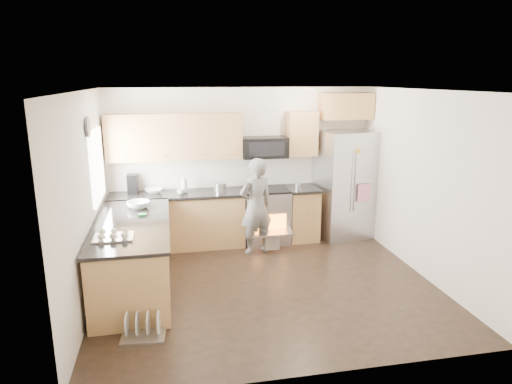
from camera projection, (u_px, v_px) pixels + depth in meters
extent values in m
plane|color=black|center=(267.00, 284.00, 6.24)|extent=(4.50, 4.50, 0.00)
cube|color=white|center=(242.00, 165.00, 7.83)|extent=(4.50, 0.04, 2.60)
cube|color=white|center=(316.00, 247.00, 4.02)|extent=(4.50, 0.04, 2.60)
cube|color=white|center=(86.00, 201.00, 5.51)|extent=(0.04, 4.00, 2.60)
cube|color=white|center=(425.00, 185.00, 6.35)|extent=(0.04, 4.00, 2.60)
cube|color=white|center=(268.00, 90.00, 5.61)|extent=(4.50, 4.00, 0.04)
cube|color=white|center=(97.00, 166.00, 6.40)|extent=(0.04, 1.00, 1.00)
cylinder|color=#FEEBCB|center=(310.00, 89.00, 6.83)|extent=(0.14, 0.14, 0.02)
cylinder|color=#474754|center=(88.00, 127.00, 5.73)|extent=(0.03, 0.26, 0.26)
cube|color=#BB7B4A|center=(178.00, 222.00, 7.55)|extent=(2.15, 0.60, 0.87)
cube|color=black|center=(177.00, 194.00, 7.42)|extent=(2.19, 0.64, 0.04)
cube|color=#BB7B4A|center=(302.00, 215.00, 7.94)|extent=(0.50, 0.60, 0.87)
cube|color=black|center=(303.00, 189.00, 7.82)|extent=(0.54, 0.64, 0.04)
cube|color=#BB7B4A|center=(175.00, 137.00, 7.33)|extent=(2.16, 0.33, 0.74)
cube|color=#BB7B4A|center=(301.00, 134.00, 7.73)|extent=(0.50, 0.33, 0.74)
cube|color=#BB7B4A|center=(346.00, 106.00, 7.77)|extent=(0.90, 0.33, 0.44)
imported|color=white|center=(154.00, 191.00, 7.44)|extent=(0.28, 0.28, 0.07)
imported|color=silver|center=(184.00, 183.00, 7.45)|extent=(0.11, 0.11, 0.30)
imported|color=silver|center=(180.00, 192.00, 7.34)|extent=(0.11, 0.11, 0.09)
cylinder|color=#B7B7BC|center=(220.00, 187.00, 7.54)|extent=(0.21, 0.21, 0.14)
cube|color=black|center=(132.00, 184.00, 7.39)|extent=(0.16, 0.20, 0.31)
cylinder|color=#B7B7BC|center=(298.00, 186.00, 7.77)|extent=(0.09, 0.09, 0.07)
cube|color=#BB7B4A|center=(134.00, 257.00, 6.05)|extent=(0.90, 2.30, 0.87)
cube|color=black|center=(132.00, 224.00, 5.93)|extent=(0.96, 2.36, 0.04)
imported|color=silver|center=(138.00, 205.00, 6.56)|extent=(0.33, 0.33, 0.10)
cube|color=green|center=(142.00, 215.00, 6.19)|extent=(0.10, 0.07, 0.03)
cube|color=#B7B7BC|center=(113.00, 234.00, 5.32)|extent=(0.46, 0.35, 0.10)
cube|color=#B7B7BC|center=(266.00, 216.00, 7.80)|extent=(0.76, 0.62, 0.90)
cube|color=black|center=(266.00, 190.00, 7.69)|extent=(0.76, 0.60, 0.03)
cube|color=orange|center=(270.00, 225.00, 7.51)|extent=(0.56, 0.02, 0.34)
cube|color=#B7B7BC|center=(272.00, 233.00, 7.37)|extent=(0.70, 0.34, 0.03)
cube|color=silver|center=(272.00, 242.00, 7.36)|extent=(0.24, 0.03, 0.28)
cube|color=black|center=(264.00, 147.00, 7.63)|extent=(0.76, 0.40, 0.34)
cube|color=#B7B7BC|center=(345.00, 185.00, 7.97)|extent=(1.03, 0.86, 1.87)
cylinder|color=#B7B7BC|center=(352.00, 182.00, 7.58)|extent=(0.02, 0.02, 1.02)
cylinder|color=#B7B7BC|center=(355.00, 182.00, 7.59)|extent=(0.02, 0.02, 1.02)
cube|color=pink|center=(364.00, 193.00, 7.68)|extent=(0.24, 0.05, 0.31)
cube|color=#7E97C9|center=(344.00, 164.00, 7.48)|extent=(0.18, 0.04, 0.22)
imported|color=slate|center=(256.00, 206.00, 7.21)|extent=(0.65, 0.53, 1.55)
cube|color=#B7B7BC|center=(144.00, 335.00, 4.99)|extent=(0.50, 0.41, 0.03)
cylinder|color=silver|center=(127.00, 324.00, 4.94)|extent=(0.04, 0.26, 0.26)
cylinder|color=silver|center=(138.00, 323.00, 4.95)|extent=(0.04, 0.26, 0.26)
cylinder|color=silver|center=(148.00, 323.00, 4.96)|extent=(0.04, 0.26, 0.26)
cylinder|color=silver|center=(159.00, 322.00, 4.98)|extent=(0.04, 0.26, 0.26)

